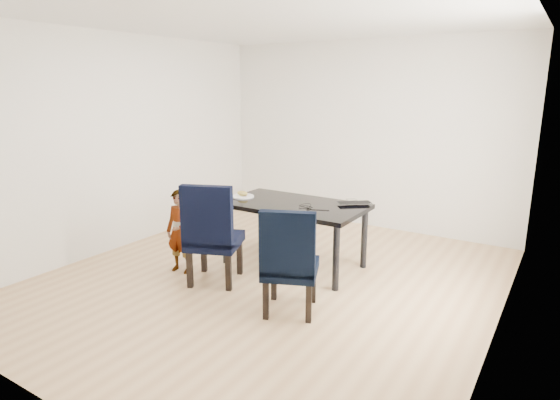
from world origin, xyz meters
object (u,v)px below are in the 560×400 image
Objects in this scene: child at (180,231)px; plate at (243,196)px; chair_right at (291,259)px; laptop at (353,202)px; chair_left at (214,232)px; dining_table at (294,234)px.

child is 3.55× the size of plate.
chair_right is 1.37m from laptop.
chair_left is 4.11× the size of plate.
chair_left is 1.60m from laptop.
child reaches higher than plate.
dining_table is 6.00× the size of plate.
dining_table is at bearing 96.34° from chair_right.
chair_left is 1.08× the size of chair_right.
chair_right is 3.82× the size of plate.
chair_left is 1.16× the size of child.
chair_right is (0.56, -1.00, 0.13)m from dining_table.
chair_right is at bearing -14.24° from child.
dining_table is at bearing 32.37° from child.
plate is at bearing -174.54° from dining_table.
child is at bearing 151.32° from chair_right.
laptop is at bearing 18.30° from plate.
laptop is at bearing 66.43° from chair_right.
chair_left is (-0.48, -0.84, 0.17)m from dining_table.
dining_table is 0.98m from chair_left.
plate is 1.32m from laptop.
chair_left is 0.50m from child.
child is (-1.54, 0.16, -0.04)m from chair_right.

